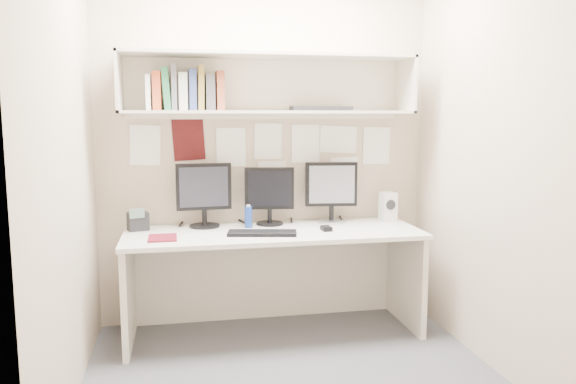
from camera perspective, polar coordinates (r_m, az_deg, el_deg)
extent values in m
cube|color=#47484C|center=(3.46, 0.43, -18.06)|extent=(2.40, 2.00, 0.01)
cube|color=#B8A48C|center=(4.10, -2.32, 4.89)|extent=(2.40, 0.02, 2.60)
cube|color=#B8A48C|center=(2.15, 5.75, 2.19)|extent=(2.40, 0.02, 2.60)
cube|color=#B8A48C|center=(3.11, -21.79, 3.40)|extent=(0.02, 2.00, 2.60)
cube|color=#B8A48C|center=(3.56, 19.82, 3.98)|extent=(0.02, 2.00, 2.60)
cube|color=silver|center=(3.82, -1.46, -4.17)|extent=(2.00, 0.70, 0.03)
cube|color=beige|center=(4.23, -2.19, -8.09)|extent=(1.96, 0.02, 0.70)
cube|color=beige|center=(3.90, -1.91, 8.12)|extent=(2.00, 0.38, 0.02)
cube|color=beige|center=(3.92, -1.93, 13.68)|extent=(2.00, 0.38, 0.02)
cube|color=beige|center=(4.09, -2.33, 10.77)|extent=(2.00, 0.02, 0.40)
cube|color=beige|center=(3.88, -16.78, 10.61)|extent=(0.02, 0.38, 0.40)
cube|color=beige|center=(4.18, 11.84, 10.55)|extent=(0.02, 0.38, 0.40)
cylinder|color=black|center=(3.99, -8.47, -3.42)|extent=(0.21, 0.21, 0.02)
cylinder|color=black|center=(3.98, -8.48, -2.57)|extent=(0.03, 0.03, 0.11)
cube|color=black|center=(3.96, -8.55, 0.54)|extent=(0.39, 0.06, 0.33)
cube|color=black|center=(3.94, -8.54, 0.50)|extent=(0.34, 0.03, 0.28)
cylinder|color=black|center=(4.03, -1.87, -3.22)|extent=(0.19, 0.19, 0.01)
cylinder|color=black|center=(4.02, -1.87, -2.44)|extent=(0.03, 0.03, 0.10)
cube|color=black|center=(4.00, -1.91, 0.38)|extent=(0.35, 0.08, 0.30)
cube|color=black|center=(3.98, -1.87, 0.34)|extent=(0.31, 0.05, 0.26)
cylinder|color=#A5A5AA|center=(4.13, 4.42, -2.97)|extent=(0.21, 0.21, 0.02)
cylinder|color=black|center=(4.12, 4.43, -2.16)|extent=(0.03, 0.03, 0.10)
cube|color=black|center=(4.10, 4.42, 0.80)|extent=(0.38, 0.08, 0.32)
cube|color=#A3A3A7|center=(4.08, 4.49, 0.76)|extent=(0.33, 0.05, 0.27)
cube|color=black|center=(3.70, -2.63, -4.19)|extent=(0.47, 0.24, 0.02)
cube|color=black|center=(3.83, 3.91, -3.72)|extent=(0.07, 0.10, 0.03)
cube|color=silver|center=(4.23, 10.12, -1.46)|extent=(0.12, 0.12, 0.21)
cylinder|color=black|center=(4.17, 10.40, -1.29)|extent=(0.07, 0.01, 0.07)
cylinder|color=navy|center=(3.92, -4.05, -2.57)|extent=(0.05, 0.05, 0.15)
cylinder|color=white|center=(3.91, -4.06, -1.43)|extent=(0.03, 0.03, 0.02)
cube|color=maroon|center=(3.66, -12.62, -4.57)|extent=(0.18, 0.22, 0.01)
cube|color=black|center=(3.96, -15.00, -2.90)|extent=(0.16, 0.14, 0.12)
cube|color=#4C6659|center=(3.89, -15.09, -2.10)|extent=(0.10, 0.04, 0.07)
cube|color=white|center=(3.88, -13.98, 9.74)|extent=(0.03, 0.19, 0.23)
cube|color=#B74421|center=(3.88, -13.17, 9.95)|extent=(0.05, 0.19, 0.25)
cube|color=#22663D|center=(3.88, -12.26, 10.16)|extent=(0.04, 0.19, 0.28)
cube|color=#55555B|center=(3.88, -11.49, 10.37)|extent=(0.03, 0.19, 0.30)
cube|color=beige|center=(3.88, -10.62, 9.96)|extent=(0.06, 0.19, 0.25)
cube|color=navy|center=(3.88, -9.66, 10.17)|extent=(0.05, 0.19, 0.27)
cube|color=olive|center=(3.88, -8.85, 10.37)|extent=(0.04, 0.19, 0.30)
cube|color=#3F3E41|center=(3.88, -7.93, 9.95)|extent=(0.06, 0.19, 0.24)
cube|color=brown|center=(3.89, -6.93, 10.15)|extent=(0.05, 0.19, 0.26)
cube|color=black|center=(4.01, 3.37, 8.47)|extent=(0.42, 0.16, 0.03)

